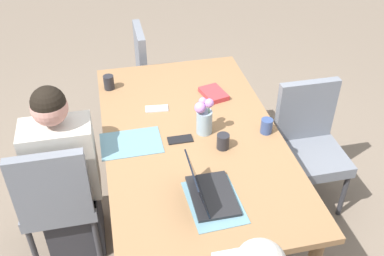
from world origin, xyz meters
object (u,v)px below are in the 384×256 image
(chair_near_left_far, at_px, (309,140))
(chair_head_right_right_near, at_px, (155,71))
(coffee_mug_near_left, at_px, (267,126))
(coffee_mug_centre_left, at_px, (109,82))
(chair_far_left_mid, at_px, (57,195))
(person_far_left_mid, at_px, (67,182))
(book_red_cover, at_px, (214,94))
(phone_black, at_px, (180,139))
(coffee_mug_near_right, at_px, (223,141))
(flower_vase, at_px, (204,117))
(laptop_head_left_left_near, at_px, (208,192))
(phone_silver, at_px, (157,109))
(dining_table, at_px, (192,144))

(chair_near_left_far, relative_size, chair_head_right_right_near, 1.00)
(coffee_mug_near_left, xyz_separation_m, coffee_mug_centre_left, (0.72, 0.90, 0.00))
(chair_far_left_mid, height_order, person_far_left_mid, person_far_left_mid)
(chair_head_right_right_near, bearing_deg, coffee_mug_near_left, -159.60)
(book_red_cover, distance_m, phone_black, 0.54)
(coffee_mug_near_right, relative_size, book_red_cover, 0.46)
(chair_head_right_right_near, xyz_separation_m, book_red_cover, (-0.87, -0.29, 0.27))
(person_far_left_mid, relative_size, coffee_mug_centre_left, 11.85)
(flower_vase, relative_size, phone_black, 1.65)
(coffee_mug_near_left, distance_m, phone_black, 0.53)
(chair_far_left_mid, distance_m, flower_vase, 0.99)
(laptop_head_left_left_near, bearing_deg, chair_far_left_mid, 60.85)
(coffee_mug_centre_left, height_order, phone_silver, coffee_mug_centre_left)
(chair_head_right_right_near, height_order, phone_black, chair_head_right_right_near)
(coffee_mug_centre_left, relative_size, book_red_cover, 0.50)
(chair_near_left_far, bearing_deg, coffee_mug_near_right, 109.43)
(coffee_mug_near_left, height_order, coffee_mug_near_right, coffee_mug_near_left)
(chair_near_left_far, relative_size, flower_vase, 3.63)
(chair_head_right_right_near, xyz_separation_m, laptop_head_left_left_near, (-1.80, -0.01, 0.30))
(dining_table, xyz_separation_m, coffee_mug_centre_left, (0.65, 0.45, 0.13))
(laptop_head_left_left_near, distance_m, coffee_mug_near_right, 0.42)
(person_far_left_mid, distance_m, phone_black, 0.74)
(coffee_mug_near_left, bearing_deg, coffee_mug_centre_left, 51.46)
(chair_far_left_mid, xyz_separation_m, phone_black, (0.05, -0.76, 0.26))
(chair_far_left_mid, height_order, phone_black, chair_far_left_mid)
(flower_vase, height_order, coffee_mug_centre_left, flower_vase)
(coffee_mug_near_right, distance_m, book_red_cover, 0.57)
(coffee_mug_near_right, bearing_deg, book_red_cover, -9.18)
(coffee_mug_near_left, relative_size, coffee_mug_near_right, 1.01)
(phone_black, distance_m, phone_silver, 0.37)
(coffee_mug_near_right, xyz_separation_m, phone_black, (0.12, 0.23, -0.04))
(chair_far_left_mid, height_order, book_red_cover, chair_far_left_mid)
(chair_near_left_far, xyz_separation_m, coffee_mug_near_right, (-0.25, 0.70, 0.30))
(chair_head_right_right_near, xyz_separation_m, coffee_mug_near_right, (-1.43, -0.20, 0.30))
(dining_table, height_order, chair_near_left_far, chair_near_left_far)
(laptop_head_left_left_near, bearing_deg, person_far_left_mid, 54.92)
(chair_near_left_far, bearing_deg, person_far_left_mid, 93.38)
(phone_black, bearing_deg, person_far_left_mid, -2.05)
(chair_near_left_far, bearing_deg, chair_head_right_right_near, 37.21)
(dining_table, relative_size, phone_silver, 12.39)
(person_far_left_mid, xyz_separation_m, laptop_head_left_left_near, (-0.53, -0.75, 0.27))
(book_red_cover, bearing_deg, coffee_mug_near_right, 157.13)
(chair_near_left_far, height_order, phone_silver, chair_near_left_far)
(chair_head_right_right_near, xyz_separation_m, coffee_mug_near_left, (-1.34, -0.50, 0.30))
(coffee_mug_centre_left, bearing_deg, flower_vase, -140.26)
(chair_head_right_right_near, bearing_deg, coffee_mug_centre_left, 146.84)
(coffee_mug_near_left, xyz_separation_m, phone_silver, (0.39, 0.62, -0.04))
(chair_far_left_mid, relative_size, chair_near_left_far, 1.00)
(dining_table, xyz_separation_m, chair_far_left_mid, (-0.09, 0.84, -0.18))
(person_far_left_mid, xyz_separation_m, coffee_mug_centre_left, (0.66, -0.33, 0.28))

